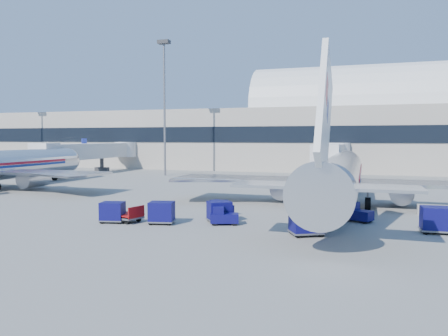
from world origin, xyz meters
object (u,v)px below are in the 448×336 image
(jetbridge_mid, at_px, (95,151))
(tug_right, at_px, (356,213))
(airliner_main, at_px, (339,175))
(jetbridge_near, at_px, (333,154))
(mast_west, at_px, (164,88))
(cart_solo_near, at_px, (307,221))
(barrier_near, at_px, (437,210))
(cart_open_red, at_px, (126,216))
(cart_train_b, at_px, (162,212))
(tug_lead, at_px, (223,216))
(cart_train_c, at_px, (113,212))
(tug_left, at_px, (220,209))
(cart_solo_far, at_px, (436,219))
(cart_train_a, at_px, (219,211))

(jetbridge_mid, height_order, tug_right, jetbridge_mid)
(jetbridge_mid, bearing_deg, airliner_main, -30.64)
(jetbridge_near, distance_m, mast_west, 29.67)
(jetbridge_near, relative_size, cart_solo_near, 10.49)
(barrier_near, height_order, cart_open_red, barrier_near)
(barrier_near, distance_m, cart_solo_near, 14.10)
(barrier_near, bearing_deg, cart_solo_near, -131.20)
(cart_solo_near, relative_size, cart_open_red, 0.96)
(jetbridge_mid, bearing_deg, cart_open_red, -52.93)
(cart_solo_near, height_order, cart_open_red, cart_solo_near)
(mast_west, bearing_deg, cart_solo_near, -53.34)
(jetbridge_near, distance_m, cart_train_b, 40.12)
(cart_open_red, bearing_deg, tug_right, 34.61)
(mast_west, distance_m, cart_solo_near, 50.05)
(tug_lead, bearing_deg, cart_train_c, 174.09)
(tug_lead, distance_m, cart_train_c, 8.41)
(airliner_main, xyz_separation_m, jetbridge_near, (-2.40, 26.30, 1.00))
(jetbridge_near, xyz_separation_m, tug_left, (-6.47, -34.54, -3.30))
(tug_right, height_order, cart_train_b, cart_train_b)
(cart_solo_near, bearing_deg, cart_open_red, 150.67)
(airliner_main, xyz_separation_m, mast_west, (-30.00, 25.49, 11.87))
(cart_train_b, height_order, cart_train_c, cart_train_b)
(cart_train_c, bearing_deg, airliner_main, 26.99)
(tug_lead, relative_size, cart_train_b, 1.07)
(jetbridge_mid, xyz_separation_m, tug_right, (46.15, -33.31, -3.27))
(cart_solo_far, bearing_deg, cart_solo_near, -161.10)
(barrier_near, xyz_separation_m, tug_lead, (-15.60, -8.87, 0.16))
(tug_lead, bearing_deg, airliner_main, 37.73)
(airliner_main, bearing_deg, jetbridge_mid, 149.36)
(cart_solo_near, bearing_deg, airliner_main, 56.95)
(barrier_near, relative_size, cart_solo_near, 1.14)
(cart_solo_near, bearing_deg, cart_train_b, 149.43)
(tug_right, height_order, cart_solo_near, cart_solo_near)
(airliner_main, bearing_deg, tug_left, -137.13)
(jetbridge_mid, bearing_deg, cart_solo_near, -42.42)
(barrier_near, relative_size, cart_solo_far, 1.42)
(airliner_main, height_order, cart_solo_near, airliner_main)
(cart_train_a, distance_m, cart_train_c, 8.08)
(cart_train_b, xyz_separation_m, cart_solo_near, (10.76, -0.58, 0.11))
(cart_train_a, relative_size, cart_train_b, 1.05)
(cart_solo_near, distance_m, cart_open_red, 13.70)
(barrier_near, bearing_deg, cart_train_b, -153.44)
(barrier_near, distance_m, tug_lead, 17.94)
(cart_train_b, height_order, cart_solo_far, cart_solo_far)
(jetbridge_mid, distance_m, cart_open_red, 48.96)
(jetbridge_mid, xyz_separation_m, cart_train_b, (32.36, -38.83, -3.05))
(jetbridge_near, xyz_separation_m, mast_west, (-27.60, -0.81, 10.86))
(barrier_near, distance_m, cart_train_c, 26.10)
(tug_lead, distance_m, tug_right, 10.31)
(mast_west, height_order, cart_solo_near, mast_west)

